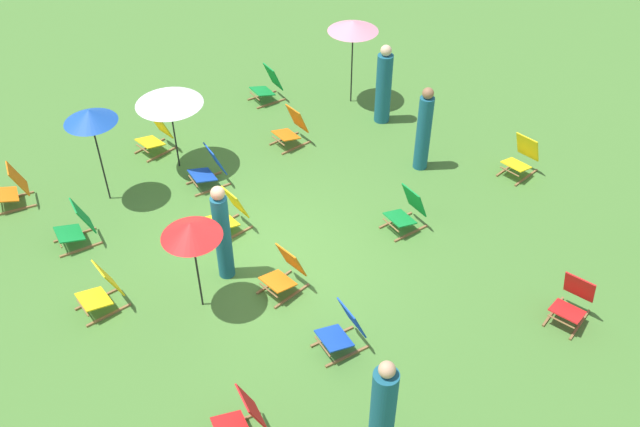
{
  "coord_description": "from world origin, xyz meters",
  "views": [
    {
      "loc": [
        7.3,
        -4.54,
        8.29
      ],
      "look_at": [
        0.0,
        1.2,
        0.5
      ],
      "focal_mm": 38.77,
      "sensor_mm": 36.0,
      "label": 1
    }
  ],
  "objects_px": {
    "deckchair_3": "(12,188)",
    "umbrella_3": "(90,116)",
    "deckchair_6": "(343,330)",
    "person_0": "(424,131)",
    "umbrella_2": "(169,98)",
    "deckchair_10": "(292,128)",
    "deckchair_14": "(77,226)",
    "person_2": "(383,409)",
    "deckchair_4": "(573,301)",
    "umbrella_0": "(353,26)",
    "deckchair_0": "(522,157)",
    "deckchair_2": "(102,290)",
    "deckchair_11": "(209,169)",
    "deckchair_9": "(156,135)",
    "person_3": "(223,234)",
    "deckchair_7": "(407,211)",
    "deckchair_12": "(229,213)",
    "deckchair_15": "(268,85)",
    "person_1": "(384,86)",
    "umbrella_1": "(191,230)",
    "deckchair_13": "(242,419)",
    "deckchair_1": "(285,272)"
  },
  "relations": [
    {
      "from": "deckchair_4",
      "to": "person_0",
      "type": "height_order",
      "value": "person_0"
    },
    {
      "from": "deckchair_15",
      "to": "person_2",
      "type": "xyz_separation_m",
      "value": [
        8.26,
        -3.96,
        0.44
      ]
    },
    {
      "from": "deckchair_11",
      "to": "person_2",
      "type": "height_order",
      "value": "person_2"
    },
    {
      "from": "umbrella_0",
      "to": "deckchair_11",
      "type": "bearing_deg",
      "value": -80.41
    },
    {
      "from": "deckchair_0",
      "to": "deckchair_11",
      "type": "bearing_deg",
      "value": -129.94
    },
    {
      "from": "deckchair_0",
      "to": "deckchair_6",
      "type": "bearing_deg",
      "value": -82.94
    },
    {
      "from": "deckchair_10",
      "to": "deckchair_12",
      "type": "distance_m",
      "value": 2.96
    },
    {
      "from": "deckchair_6",
      "to": "umbrella_2",
      "type": "height_order",
      "value": "umbrella_2"
    },
    {
      "from": "deckchair_6",
      "to": "person_2",
      "type": "bearing_deg",
      "value": -15.29
    },
    {
      "from": "deckchair_7",
      "to": "umbrella_2",
      "type": "distance_m",
      "value": 4.96
    },
    {
      "from": "deckchair_0",
      "to": "deckchair_2",
      "type": "xyz_separation_m",
      "value": [
        -1.75,
        -8.08,
        0.0
      ]
    },
    {
      "from": "deckchair_2",
      "to": "deckchair_10",
      "type": "height_order",
      "value": "same"
    },
    {
      "from": "umbrella_3",
      "to": "person_2",
      "type": "relative_size",
      "value": 1.14
    },
    {
      "from": "deckchair_3",
      "to": "person_2",
      "type": "bearing_deg",
      "value": 27.42
    },
    {
      "from": "deckchair_1",
      "to": "person_2",
      "type": "height_order",
      "value": "person_2"
    },
    {
      "from": "deckchair_6",
      "to": "deckchair_14",
      "type": "relative_size",
      "value": 1.0
    },
    {
      "from": "deckchair_0",
      "to": "deckchair_10",
      "type": "height_order",
      "value": "same"
    },
    {
      "from": "deckchair_4",
      "to": "umbrella_0",
      "type": "distance_m",
      "value": 7.5
    },
    {
      "from": "deckchair_3",
      "to": "person_2",
      "type": "height_order",
      "value": "person_2"
    },
    {
      "from": "umbrella_1",
      "to": "person_3",
      "type": "relative_size",
      "value": 0.94
    },
    {
      "from": "deckchair_15",
      "to": "person_3",
      "type": "height_order",
      "value": "person_3"
    },
    {
      "from": "deckchair_14",
      "to": "person_2",
      "type": "xyz_separation_m",
      "value": [
        6.28,
        1.49,
        0.44
      ]
    },
    {
      "from": "deckchair_9",
      "to": "person_3",
      "type": "relative_size",
      "value": 0.45
    },
    {
      "from": "deckchair_6",
      "to": "person_0",
      "type": "distance_m",
      "value": 4.94
    },
    {
      "from": "deckchair_14",
      "to": "deckchair_6",
      "type": "bearing_deg",
      "value": 33.08
    },
    {
      "from": "deckchair_7",
      "to": "deckchair_9",
      "type": "bearing_deg",
      "value": -150.5
    },
    {
      "from": "deckchair_14",
      "to": "deckchair_7",
      "type": "bearing_deg",
      "value": 64.24
    },
    {
      "from": "person_2",
      "to": "deckchair_11",
      "type": "bearing_deg",
      "value": -19.09
    },
    {
      "from": "deckchair_3",
      "to": "deckchair_6",
      "type": "bearing_deg",
      "value": 35.99
    },
    {
      "from": "deckchair_2",
      "to": "deckchair_7",
      "type": "distance_m",
      "value": 5.38
    },
    {
      "from": "deckchair_12",
      "to": "person_1",
      "type": "distance_m",
      "value": 4.77
    },
    {
      "from": "deckchair_1",
      "to": "umbrella_3",
      "type": "height_order",
      "value": "umbrella_3"
    },
    {
      "from": "deckchair_3",
      "to": "umbrella_3",
      "type": "bearing_deg",
      "value": 70.76
    },
    {
      "from": "deckchair_2",
      "to": "umbrella_2",
      "type": "relative_size",
      "value": 0.48
    },
    {
      "from": "deckchair_12",
      "to": "umbrella_0",
      "type": "distance_m",
      "value": 5.28
    },
    {
      "from": "person_2",
      "to": "deckchair_6",
      "type": "bearing_deg",
      "value": -31.24
    },
    {
      "from": "deckchair_2",
      "to": "deckchair_14",
      "type": "xyz_separation_m",
      "value": [
        -1.71,
        0.31,
        0.0
      ]
    },
    {
      "from": "deckchair_15",
      "to": "umbrella_0",
      "type": "height_order",
      "value": "umbrella_0"
    },
    {
      "from": "deckchair_11",
      "to": "person_1",
      "type": "height_order",
      "value": "person_1"
    },
    {
      "from": "deckchair_14",
      "to": "person_1",
      "type": "height_order",
      "value": "person_1"
    },
    {
      "from": "deckchair_15",
      "to": "person_0",
      "type": "relative_size",
      "value": 0.46
    },
    {
      "from": "umbrella_2",
      "to": "deckchair_10",
      "type": "bearing_deg",
      "value": 71.83
    },
    {
      "from": "umbrella_2",
      "to": "person_1",
      "type": "xyz_separation_m",
      "value": [
        1.25,
        4.4,
        -0.74
      ]
    },
    {
      "from": "deckchair_12",
      "to": "person_3",
      "type": "height_order",
      "value": "person_3"
    },
    {
      "from": "deckchair_11",
      "to": "umbrella_3",
      "type": "height_order",
      "value": "umbrella_3"
    },
    {
      "from": "deckchair_3",
      "to": "deckchair_12",
      "type": "relative_size",
      "value": 1.02
    },
    {
      "from": "umbrella_1",
      "to": "deckchair_6",
      "type": "bearing_deg",
      "value": 31.08
    },
    {
      "from": "deckchair_6",
      "to": "deckchair_0",
      "type": "bearing_deg",
      "value": 110.1
    },
    {
      "from": "deckchair_2",
      "to": "deckchair_6",
      "type": "height_order",
      "value": "same"
    },
    {
      "from": "deckchair_13",
      "to": "person_1",
      "type": "distance_m",
      "value": 8.28
    }
  ]
}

